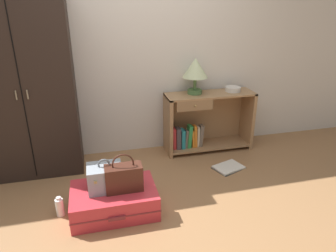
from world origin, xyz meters
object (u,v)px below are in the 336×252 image
(handbag, at_px, (124,177))
(table_lamp, at_px, (195,70))
(open_book_on_floor, at_px, (228,167))
(train_case, at_px, (105,177))
(bottle, at_px, (60,207))
(bookshelf, at_px, (204,122))
(wardrobe, at_px, (26,88))
(bowl, at_px, (233,89))
(suitcase_large, at_px, (114,200))

(handbag, bearing_deg, table_lamp, 47.08)
(open_book_on_floor, bearing_deg, train_case, -162.58)
(bottle, bearing_deg, bookshelf, 29.60)
(wardrobe, height_order, table_lamp, wardrobe)
(table_lamp, xyz_separation_m, train_case, (-1.14, -1.00, -0.68))
(train_case, height_order, handbag, handbag)
(bookshelf, relative_size, bottle, 5.76)
(table_lamp, xyz_separation_m, bowl, (0.49, -0.02, -0.26))
(wardrobe, height_order, bottle, wardrobe)
(bowl, xyz_separation_m, open_book_on_floor, (-0.25, -0.55, -0.75))
(suitcase_large, distance_m, train_case, 0.24)
(bottle, bearing_deg, handbag, -8.36)
(suitcase_large, bearing_deg, train_case, 153.43)
(train_case, relative_size, open_book_on_floor, 0.75)
(suitcase_large, distance_m, handbag, 0.26)
(bowl, relative_size, bottle, 0.99)
(wardrobe, height_order, train_case, wardrobe)
(handbag, bearing_deg, open_book_on_floor, 21.83)
(wardrobe, xyz_separation_m, table_lamp, (1.83, 0.08, 0.08))
(bookshelf, distance_m, bowl, 0.53)
(train_case, distance_m, bottle, 0.48)
(train_case, bearing_deg, bottle, 176.30)
(bowl, height_order, bottle, bowl)
(handbag, height_order, open_book_on_floor, handbag)
(wardrobe, height_order, handbag, wardrobe)
(wardrobe, bearing_deg, train_case, -53.23)
(bowl, distance_m, bottle, 2.35)
(bottle, height_order, open_book_on_floor, bottle)
(wardrobe, distance_m, handbag, 1.42)
(train_case, bearing_deg, bookshelf, 37.65)
(bookshelf, bearing_deg, suitcase_large, -140.11)
(train_case, bearing_deg, open_book_on_floor, 17.42)
(bookshelf, height_order, bottle, bookshelf)
(bowl, bearing_deg, open_book_on_floor, -114.11)
(handbag, xyz_separation_m, bottle, (-0.57, 0.08, -0.27))
(wardrobe, bearing_deg, handbag, -49.15)
(bottle, xyz_separation_m, open_book_on_floor, (1.79, 0.41, -0.08))
(bookshelf, distance_m, bottle, 1.96)
(wardrobe, relative_size, table_lamp, 4.46)
(bowl, xyz_separation_m, train_case, (-1.63, -0.98, -0.41))
(bookshelf, distance_m, open_book_on_floor, 0.66)
(bowl, relative_size, suitcase_large, 0.25)
(suitcase_large, bearing_deg, bookshelf, 39.89)
(bookshelf, bearing_deg, open_book_on_floor, -79.08)
(bottle, distance_m, open_book_on_floor, 1.84)
(bottle, bearing_deg, table_lamp, 32.14)
(table_lamp, xyz_separation_m, bottle, (-1.55, -0.97, -0.93))
(train_case, bearing_deg, handbag, -19.88)
(bowl, height_order, suitcase_large, bowl)
(suitcase_large, relative_size, handbag, 2.16)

